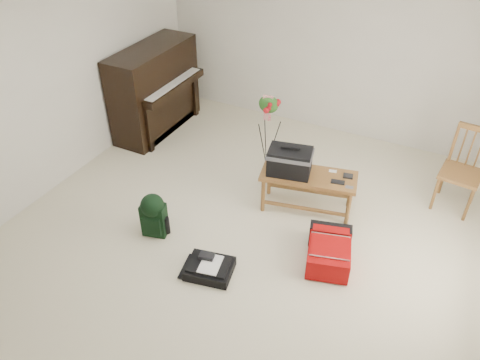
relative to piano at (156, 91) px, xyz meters
The scene contains 11 objects.
floor 2.77m from the piano, 36.20° to the right, with size 5.00×5.50×0.01m, color beige.
ceiling 3.31m from the piano, 36.20° to the right, with size 5.00×5.50×0.01m, color white.
wall_back 2.55m from the piano, 27.74° to the left, with size 5.00×0.04×2.50m, color silver.
wall_left 1.76m from the piano, 101.09° to the right, with size 0.04×5.50×2.50m, color silver.
piano is the anchor object (origin of this frame).
bench 2.63m from the piano, 18.08° to the right, with size 1.15×0.65×0.83m.
dining_chair 4.19m from the piano, ahead, with size 0.48×0.48×1.00m.
red_suitcase 3.53m from the piano, 24.99° to the right, with size 0.57×0.73×0.27m.
black_duffel 3.14m from the piano, 45.77° to the right, with size 0.52×0.45×0.19m.
green_backpack 2.40m from the piano, 56.16° to the right, with size 0.29×0.27×0.52m.
flower_stand 1.87m from the piano, ahead, with size 0.38×0.38×1.05m.
Camera 1 is at (1.73, -3.39, 3.55)m, focal length 35.00 mm.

